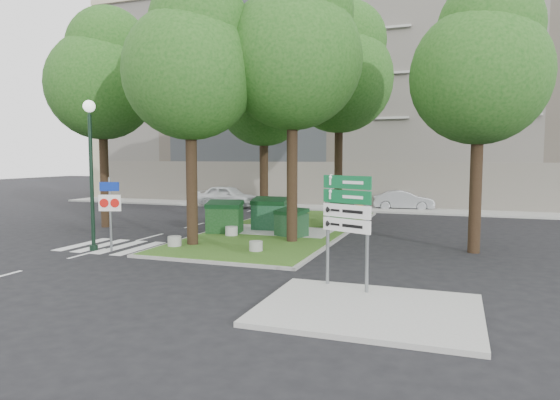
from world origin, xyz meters
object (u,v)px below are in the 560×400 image
at_px(tree_median_near_left, 193,60).
at_px(tree_street_right, 483,63).
at_px(dumpster_c, 291,223).
at_px(street_lamp, 91,157).
at_px(dumpster_b, 270,214).
at_px(car_white, 228,196).
at_px(dumpster_a, 225,217).
at_px(bollard_right, 256,246).
at_px(bollard_mid, 231,231).
at_px(dumpster_d, 339,216).
at_px(tree_median_near_right, 295,46).
at_px(bollard_left, 175,241).
at_px(litter_bin, 359,212).
at_px(tree_median_mid, 266,89).
at_px(car_silver, 404,200).
at_px(traffic_sign_pole, 110,204).
at_px(directional_sign, 347,214).
at_px(tree_median_far, 341,68).
at_px(tree_street_left, 104,75).

xyz_separation_m(tree_median_near_left, tree_street_right, (10.50, 2.50, -0.33)).
bearing_deg(dumpster_c, street_lamp, -120.86).
bearing_deg(dumpster_b, tree_street_right, -20.16).
bearing_deg(dumpster_b, car_white, 118.76).
relative_size(tree_median_near_left, dumpster_a, 5.96).
relative_size(dumpster_a, bollard_right, 3.54).
bearing_deg(bollard_mid, dumpster_d, 43.91).
bearing_deg(tree_median_near_right, bollard_mid, 171.81).
height_order(dumpster_d, bollard_left, dumpster_d).
bearing_deg(litter_bin, tree_median_mid, -136.05).
height_order(bollard_mid, car_silver, car_silver).
xyz_separation_m(bollard_left, car_silver, (6.93, 17.62, 0.35)).
height_order(tree_median_mid, dumpster_b, tree_median_mid).
distance_m(tree_median_near_right, street_lamp, 9.03).
height_order(tree_median_mid, car_silver, tree_median_mid).
distance_m(dumpster_d, car_silver, 10.86).
relative_size(tree_median_near_right, traffic_sign_pole, 4.09).
bearing_deg(litter_bin, dumpster_a, -123.38).
distance_m(tree_median_near_right, directional_sign, 9.51).
distance_m(tree_median_far, tree_street_left, 12.29).
xyz_separation_m(dumpster_c, bollard_left, (-3.51, -3.86, -0.40)).
bearing_deg(bollard_right, dumpster_b, 105.31).
distance_m(bollard_right, car_white, 17.55).
relative_size(tree_street_right, directional_sign, 3.38).
xyz_separation_m(dumpster_b, car_white, (-7.03, 10.05, -0.08)).
bearing_deg(litter_bin, street_lamp, -122.71).
distance_m(tree_median_mid, dumpster_b, 6.42).
distance_m(dumpster_c, dumpster_d, 3.40).
xyz_separation_m(tree_median_far, directional_sign, (3.37, -14.06, -6.22)).
distance_m(dumpster_d, directional_sign, 11.23).
relative_size(dumpster_a, dumpster_d, 1.13).
distance_m(tree_median_mid, car_silver, 13.56).
bearing_deg(tree_median_far, tree_street_left, -150.72).
bearing_deg(tree_street_left, dumpster_d, 13.62).
xyz_separation_m(dumpster_b, street_lamp, (-4.72, -6.69, 2.72)).
bearing_deg(street_lamp, tree_median_mid, 65.47).
height_order(tree_median_near_right, tree_street_left, tree_median_near_right).
height_order(tree_median_near_left, dumpster_b, tree_median_near_left).
bearing_deg(dumpster_a, litter_bin, 45.32).
relative_size(bollard_mid, car_silver, 0.14).
relative_size(tree_street_left, bollard_mid, 20.22).
xyz_separation_m(dumpster_b, dumpster_c, (1.60, -1.58, -0.15)).
xyz_separation_m(tree_median_near_right, dumpster_d, (0.91, 4.27, -7.26)).
relative_size(tree_median_near_left, street_lamp, 1.85).
distance_m(tree_median_near_right, dumpster_b, 7.94).
height_order(tree_median_far, bollard_mid, tree_median_far).
xyz_separation_m(tree_street_right, bollard_right, (-7.67, -3.04, -6.68)).
distance_m(bollard_mid, street_lamp, 6.64).
distance_m(tree_median_near_right, car_white, 17.33).
xyz_separation_m(dumpster_d, bollard_mid, (-3.97, -3.82, -0.41)).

